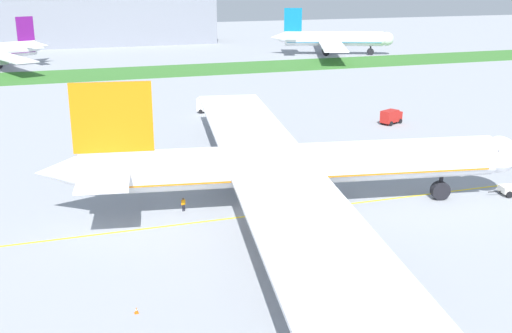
{
  "coord_description": "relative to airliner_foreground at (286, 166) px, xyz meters",
  "views": [
    {
      "loc": [
        -21.93,
        -68.84,
        28.25
      ],
      "look_at": [
        3.09,
        6.91,
        3.57
      ],
      "focal_mm": 44.17,
      "sensor_mm": 36.0,
      "label": 1
    }
  ],
  "objects": [
    {
      "name": "ground_plane",
      "position": [
        -4.68,
        0.09,
        -5.58
      ],
      "size": [
        600.0,
        600.0,
        0.0
      ],
      "primitive_type": "plane",
      "color": "#9399A0",
      "rests_on": "ground"
    },
    {
      "name": "apron_taxi_line",
      "position": [
        -4.68,
        -1.11,
        -5.58
      ],
      "size": [
        280.0,
        0.36,
        0.01
      ],
      "primitive_type": "cube",
      "color": "yellow",
      "rests_on": "ground"
    },
    {
      "name": "grass_median_strip",
      "position": [
        -4.68,
        117.48,
        -5.53
      ],
      "size": [
        320.0,
        24.0,
        0.1
      ],
      "primitive_type": "cube",
      "color": "#38722D",
      "rests_on": "ground"
    },
    {
      "name": "airliner_foreground",
      "position": [
        0.0,
        0.0,
        0.0
      ],
      "size": [
        59.63,
        97.63,
        16.43
      ],
      "color": "white",
      "rests_on": "ground"
    },
    {
      "name": "ground_crew_wingwalker_port",
      "position": [
        3.76,
        7.43,
        -4.55
      ],
      "size": [
        0.44,
        0.53,
        1.7
      ],
      "color": "black",
      "rests_on": "ground"
    },
    {
      "name": "ground_crew_marshaller_front",
      "position": [
        -12.34,
        3.0,
        -4.51
      ],
      "size": [
        0.58,
        0.41,
        1.76
      ],
      "color": "black",
      "rests_on": "ground"
    },
    {
      "name": "traffic_cone_port_wing",
      "position": [
        -21.31,
        -19.66,
        -5.3
      ],
      "size": [
        0.36,
        0.36,
        0.58
      ],
      "color": "#F2590C",
      "rests_on": "ground"
    },
    {
      "name": "service_truck_baggage_loader",
      "position": [
        4.44,
        57.62,
        -3.94
      ],
      "size": [
        4.99,
        3.95,
        3.06
      ],
      "color": "white",
      "rests_on": "ground"
    },
    {
      "name": "service_truck_catering_van",
      "position": [
        35.74,
        36.37,
        -4.09
      ],
      "size": [
        5.09,
        3.89,
        2.73
      ],
      "color": "#B21E19",
      "rests_on": "ground"
    },
    {
      "name": "parked_airliner_far_outer",
      "position": [
        69.97,
        137.71,
        -0.07
      ],
      "size": [
        41.61,
        65.81,
        16.24
      ],
      "color": "white",
      "rests_on": "ground"
    },
    {
      "name": "terminal_building",
      "position": [
        -11.28,
        196.26,
        3.42
      ],
      "size": [
        104.17,
        20.0,
        18.0
      ],
      "primitive_type": "cube",
      "color": "gray",
      "rests_on": "ground"
    }
  ]
}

